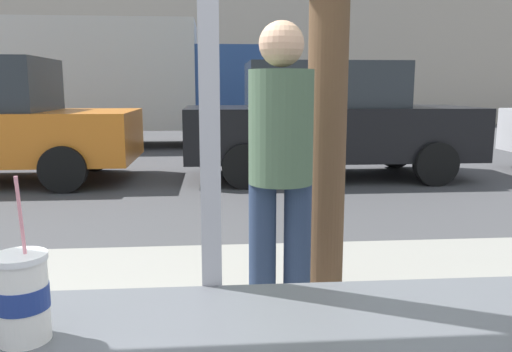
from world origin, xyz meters
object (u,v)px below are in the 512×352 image
at_px(soda_cup_right, 22,296).
at_px(pedestrian, 281,165).
at_px(parked_car_black, 327,120).
at_px(box_truck, 119,79).

distance_m(soda_cup_right, pedestrian, 1.69).
xyz_separation_m(soda_cup_right, pedestrian, (0.71, 1.54, 0.02)).
xyz_separation_m(soda_cup_right, parked_car_black, (2.17, 7.01, -0.12)).
relative_size(parked_car_black, box_truck, 0.65).
height_order(box_truck, pedestrian, box_truck).
relative_size(parked_car_black, pedestrian, 2.75).
bearing_deg(box_truck, pedestrian, -75.92).
height_order(parked_car_black, box_truck, box_truck).
relative_size(soda_cup_right, box_truck, 0.05).
height_order(soda_cup_right, box_truck, box_truck).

